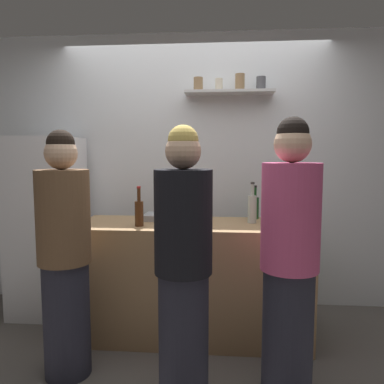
{
  "coord_description": "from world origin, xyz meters",
  "views": [
    {
      "loc": [
        0.27,
        -2.35,
        1.46
      ],
      "look_at": [
        0.03,
        0.52,
        1.16
      ],
      "focal_mm": 34.41,
      "sensor_mm": 36.0,
      "label": 1
    }
  ],
  "objects": [
    {
      "name": "ground_plane",
      "position": [
        0.0,
        0.0,
        0.0
      ],
      "size": [
        5.28,
        5.28,
        0.0
      ],
      "primitive_type": "plane",
      "color": "#59544F"
    },
    {
      "name": "back_wall_assembly",
      "position": [
        0.0,
        1.25,
        1.3
      ],
      "size": [
        4.8,
        0.32,
        2.6
      ],
      "color": "white",
      "rests_on": "ground"
    },
    {
      "name": "refrigerator",
      "position": [
        -1.33,
        0.85,
        0.81
      ],
      "size": [
        0.57,
        0.6,
        1.61
      ],
      "color": "white",
      "rests_on": "ground"
    },
    {
      "name": "counter",
      "position": [
        0.03,
        0.52,
        0.46
      ],
      "size": [
        1.82,
        0.65,
        0.91
      ],
      "primitive_type": "cube",
      "color": "#9E7A51",
      "rests_on": "ground"
    },
    {
      "name": "baking_pan",
      "position": [
        -0.2,
        0.66,
        0.94
      ],
      "size": [
        0.34,
        0.24,
        0.05
      ],
      "primitive_type": "cube",
      "color": "gray",
      "rests_on": "counter"
    },
    {
      "name": "utensil_holder",
      "position": [
        0.81,
        0.51,
        0.97
      ],
      "size": [
        0.1,
        0.1,
        0.22
      ],
      "color": "#B2B2B7",
      "rests_on": "counter"
    },
    {
      "name": "wine_bottle_pale_glass",
      "position": [
        0.51,
        0.58,
        1.04
      ],
      "size": [
        0.07,
        0.07,
        0.33
      ],
      "color": "#B2BFB2",
      "rests_on": "counter"
    },
    {
      "name": "wine_bottle_green_glass",
      "position": [
        0.55,
        0.78,
        1.02
      ],
      "size": [
        0.07,
        0.07,
        0.28
      ],
      "color": "#19471E",
      "rests_on": "counter"
    },
    {
      "name": "wine_bottle_amber_glass",
      "position": [
        -0.36,
        0.38,
        1.02
      ],
      "size": [
        0.07,
        0.07,
        0.31
      ],
      "color": "#472814",
      "rests_on": "counter"
    },
    {
      "name": "water_bottle_plastic",
      "position": [
        0.88,
        0.69,
        1.03
      ],
      "size": [
        0.1,
        0.1,
        0.26
      ],
      "color": "silver",
      "rests_on": "counter"
    },
    {
      "name": "person_blonde",
      "position": [
        0.05,
        -0.26,
        0.8
      ],
      "size": [
        0.34,
        0.34,
        1.63
      ],
      "rotation": [
        0.0,
        0.0,
        5.96
      ],
      "color": "#262633",
      "rests_on": "ground"
    },
    {
      "name": "person_brown_jacket",
      "position": [
        -0.74,
        -0.1,
        0.8
      ],
      "size": [
        0.34,
        0.34,
        1.62
      ],
      "rotation": [
        0.0,
        0.0,
        0.11
      ],
      "color": "#262633",
      "rests_on": "ground"
    },
    {
      "name": "person_pink_top",
      "position": [
        0.67,
        -0.21,
        0.83
      ],
      "size": [
        0.34,
        0.34,
        1.67
      ],
      "rotation": [
        0.0,
        0.0,
        2.12
      ],
      "color": "#262633",
      "rests_on": "ground"
    }
  ]
}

